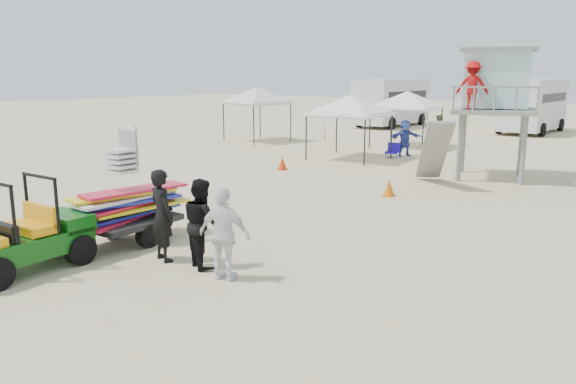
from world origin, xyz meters
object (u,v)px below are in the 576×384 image
Objects in this scene: surf_trailer at (128,201)px; man_left at (162,215)px; lifeguard_tower at (495,84)px; utility_cart at (21,229)px.

surf_trailer reaches higher than man_left.
lifeguard_tower is at bearing 75.80° from surf_trailer.
surf_trailer is 1.54m from man_left.
lifeguard_tower reaches higher than man_left.
man_left is at bearing -11.20° from surf_trailer.
man_left reaches higher than utility_cart.
lifeguard_tower reaches higher than utility_cart.
man_left is at bearing -97.47° from lifeguard_tower.
surf_trailer is 1.38× the size of man_left.
lifeguard_tower is (3.23, 12.74, 2.33)m from surf_trailer.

